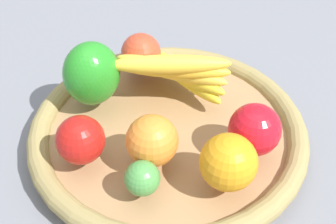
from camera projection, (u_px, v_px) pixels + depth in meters
ground_plane at (168, 143)px, 0.71m from camera, size 2.40×2.40×0.00m
basket at (168, 133)px, 0.69m from camera, size 0.41×0.41×0.04m
orange_1 at (152, 141)px, 0.60m from camera, size 0.08×0.08×0.07m
orange_0 at (228, 162)px, 0.57m from camera, size 0.10×0.10×0.07m
apple_0 at (255, 130)px, 0.61m from camera, size 0.10×0.10×0.07m
banana_bunch at (174, 70)px, 0.70m from camera, size 0.15×0.18×0.08m
apple_2 at (80, 140)px, 0.60m from camera, size 0.08×0.08×0.07m
bell_pepper at (92, 74)px, 0.68m from camera, size 0.12×0.12×0.10m
lime_0 at (142, 178)px, 0.57m from camera, size 0.05×0.05×0.05m
apple_1 at (141, 53)px, 0.75m from camera, size 0.08×0.08×0.07m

